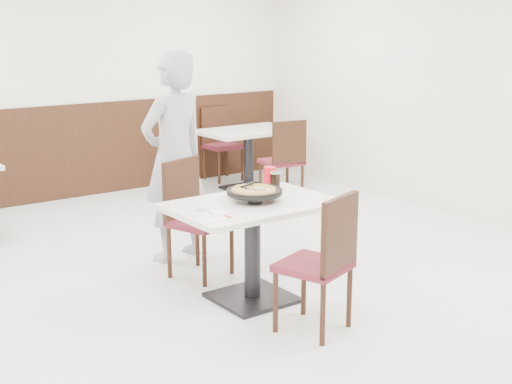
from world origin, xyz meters
TOP-DOWN VIEW (x-y plane):
  - floor at (0.00, 0.00)m, footprint 7.00×7.00m
  - wall_back at (0.00, 3.50)m, footprint 6.00×0.04m
  - wall_right at (3.00, 0.00)m, footprint 0.04×7.00m
  - wainscot_back at (0.00, 3.48)m, footprint 5.90×0.03m
  - main_table at (-0.19, -0.36)m, footprint 1.25×0.87m
  - chair_near at (-0.18, -1.02)m, footprint 0.53×0.53m
  - chair_far at (-0.22, 0.31)m, footprint 0.54×0.54m
  - trivet at (-0.19, -0.39)m, footprint 0.12×0.12m
  - pizza_pan at (-0.15, -0.33)m, footprint 0.34×0.34m
  - pizza at (-0.16, -0.33)m, footprint 0.32×0.32m
  - pizza_server at (-0.13, -0.34)m, footprint 0.08×0.10m
  - napkin at (-0.64, -0.54)m, footprint 0.17×0.17m
  - side_plate at (-0.62, -0.48)m, footprint 0.20×0.20m
  - fork at (-0.63, -0.46)m, footprint 0.05×0.15m
  - cola_glass at (0.19, -0.14)m, footprint 0.08×0.08m
  - red_cup at (0.22, -0.03)m, footprint 0.10×0.10m
  - diner_person at (-0.15, 0.83)m, footprint 0.72×0.54m
  - bg_table_right at (1.89, 2.59)m, footprint 1.29×0.95m
  - bg_chair_right_near at (1.89, 1.94)m, footprint 0.49×0.49m
  - bg_chair_right_far at (1.94, 3.23)m, footprint 0.42×0.42m

SIDE VIEW (x-z plane):
  - floor at x=0.00m, z-range 0.00..0.00m
  - main_table at x=-0.19m, z-range 0.00..0.75m
  - bg_table_right at x=1.89m, z-range 0.00..0.75m
  - chair_near at x=-0.18m, z-range 0.00..0.95m
  - chair_far at x=-0.22m, z-range 0.00..0.95m
  - bg_chair_right_near at x=1.89m, z-range 0.00..0.95m
  - bg_chair_right_far at x=1.94m, z-range 0.00..0.95m
  - wainscot_back at x=0.00m, z-range 0.00..1.10m
  - napkin at x=-0.64m, z-range 0.75..0.75m
  - side_plate at x=-0.62m, z-range 0.75..0.77m
  - trivet at x=-0.19m, z-range 0.75..0.79m
  - fork at x=-0.63m, z-range 0.77..0.77m
  - pizza_pan at x=-0.15m, z-range 0.79..0.80m
  - pizza at x=-0.16m, z-range 0.80..0.82m
  - cola_glass at x=0.19m, z-range 0.75..0.88m
  - red_cup at x=0.22m, z-range 0.75..0.91m
  - pizza_server at x=-0.13m, z-range 0.84..0.84m
  - diner_person at x=-0.15m, z-range 0.00..1.80m
  - wall_back at x=0.00m, z-range 0.00..2.80m
  - wall_right at x=3.00m, z-range 0.00..2.80m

